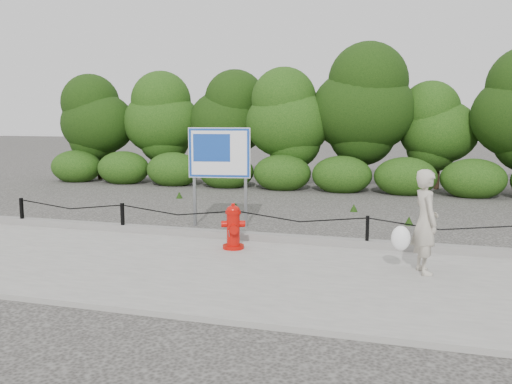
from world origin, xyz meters
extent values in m
plane|color=#2D2B28|center=(0.00, 0.00, 0.00)|extent=(90.00, 90.00, 0.00)
cube|color=gray|center=(0.00, -2.00, 0.04)|extent=(14.00, 4.00, 0.08)
cube|color=slate|center=(0.00, 0.05, 0.15)|extent=(14.00, 0.22, 0.14)
cube|color=black|center=(-5.00, 0.00, 0.38)|extent=(0.06, 0.06, 0.60)
cube|color=black|center=(-2.50, 0.00, 0.38)|extent=(0.06, 0.06, 0.60)
cube|color=black|center=(0.00, 0.00, 0.38)|extent=(0.06, 0.06, 0.60)
cube|color=black|center=(2.50, 0.00, 0.38)|extent=(0.06, 0.06, 0.60)
cylinder|color=black|center=(-3.75, 0.00, 0.60)|extent=(2.50, 0.02, 0.02)
cylinder|color=black|center=(-1.25, 0.00, 0.60)|extent=(2.50, 0.02, 0.02)
cylinder|color=black|center=(1.25, 0.00, 0.60)|extent=(2.50, 0.02, 0.02)
cylinder|color=black|center=(3.75, 0.00, 0.60)|extent=(2.50, 0.02, 0.02)
cylinder|color=black|center=(-8.50, 8.60, 0.98)|extent=(0.18, 0.18, 1.97)
ellipsoid|color=#284A11|center=(-8.50, 8.60, 2.36)|extent=(2.91, 2.52, 3.15)
cylinder|color=black|center=(-6.00, 9.00, 1.00)|extent=(0.18, 0.18, 2.01)
ellipsoid|color=#284A11|center=(-6.00, 9.00, 2.41)|extent=(2.97, 2.57, 3.21)
cylinder|color=black|center=(-3.50, 9.40, 1.01)|extent=(0.18, 0.18, 2.02)
ellipsoid|color=#284A11|center=(-3.50, 9.40, 2.42)|extent=(2.99, 2.58, 3.23)
cylinder|color=black|center=(-1.00, 8.60, 1.00)|extent=(0.18, 0.18, 2.00)
ellipsoid|color=#284A11|center=(-1.00, 8.60, 2.41)|extent=(2.97, 2.57, 3.21)
cylinder|color=black|center=(1.50, 9.00, 1.20)|extent=(0.18, 0.18, 2.39)
ellipsoid|color=#284A11|center=(1.50, 9.00, 2.87)|extent=(3.54, 3.06, 3.83)
cylinder|color=black|center=(4.00, 9.40, 0.88)|extent=(0.18, 0.18, 1.76)
ellipsoid|color=#284A11|center=(4.00, 9.40, 2.11)|extent=(2.61, 2.26, 2.82)
cylinder|color=#B60C06|center=(0.17, -0.71, 0.11)|extent=(0.51, 0.51, 0.06)
cylinder|color=#B60C06|center=(0.17, -0.71, 0.44)|extent=(0.31, 0.31, 0.58)
cylinder|color=#B60C06|center=(0.17, -0.71, 0.75)|extent=(0.37, 0.37, 0.05)
ellipsoid|color=#B60C06|center=(0.17, -0.71, 0.78)|extent=(0.32, 0.32, 0.19)
cylinder|color=#B60C06|center=(0.17, -0.71, 0.89)|extent=(0.08, 0.08, 0.05)
cylinder|color=#B60C06|center=(0.02, -0.77, 0.53)|extent=(0.14, 0.15, 0.12)
cylinder|color=#B60C06|center=(0.32, -0.65, 0.53)|extent=(0.14, 0.15, 0.12)
cylinder|color=#B60C06|center=(0.23, -0.87, 0.47)|extent=(0.20, 0.18, 0.16)
cylinder|color=slate|center=(0.14, -0.85, 0.38)|extent=(0.01, 0.06, 0.13)
imported|color=#B2AA98|center=(3.47, -1.32, 0.88)|extent=(0.56, 0.68, 1.60)
ellipsoid|color=white|center=(3.12, -1.47, 0.63)|extent=(0.29, 0.22, 0.38)
cube|color=slate|center=(-1.45, 1.37, 1.11)|extent=(0.07, 0.07, 2.21)
cube|color=slate|center=(-0.31, 1.56, 1.11)|extent=(0.07, 0.07, 2.21)
cube|color=white|center=(-0.87, 1.42, 1.66)|extent=(1.37, 0.27, 1.11)
cube|color=#15409F|center=(-0.87, 1.39, 1.66)|extent=(1.34, 0.23, 1.07)
cube|color=#15409F|center=(-1.03, 1.36, 1.77)|extent=(0.82, 0.14, 0.61)
camera|label=1|loc=(3.29, -9.80, 2.48)|focal=38.00mm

